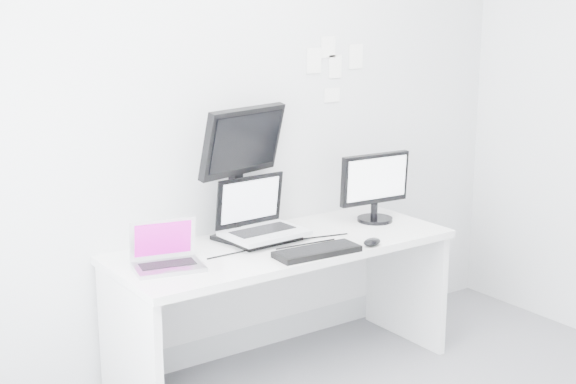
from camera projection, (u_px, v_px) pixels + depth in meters
name	position (u px, v px, depth m)	size (l,w,h in m)	color
back_wall	(245.00, 115.00, 4.33)	(3.60, 3.60, 0.00)	silver
desk	(283.00, 309.00, 4.28)	(1.80, 0.70, 0.73)	white
macbook	(168.00, 245.00, 3.76)	(0.31, 0.24, 0.24)	#A6A6AA
speaker	(229.00, 220.00, 4.28)	(0.09, 0.09, 0.18)	black
dell_laptop	(265.00, 210.00, 4.17)	(0.41, 0.32, 0.34)	silver
rear_monitor	(240.00, 171.00, 4.20)	(0.53, 0.19, 0.71)	black
samsung_monitor	(376.00, 186.00, 4.55)	(0.44, 0.20, 0.40)	black
keyboard	(317.00, 252.00, 4.00)	(0.44, 0.16, 0.03)	black
mouse	(372.00, 242.00, 4.14)	(0.11, 0.07, 0.04)	black
wall_note_0	(314.00, 60.00, 4.51)	(0.10, 0.00, 0.14)	white
wall_note_1	(335.00, 66.00, 4.60)	(0.09, 0.00, 0.13)	white
wall_note_2	(356.00, 56.00, 4.67)	(0.10, 0.00, 0.14)	white
wall_note_3	(332.00, 95.00, 4.63)	(0.11, 0.00, 0.08)	white
wall_note_4	(328.00, 47.00, 4.55)	(0.10, 0.00, 0.12)	white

